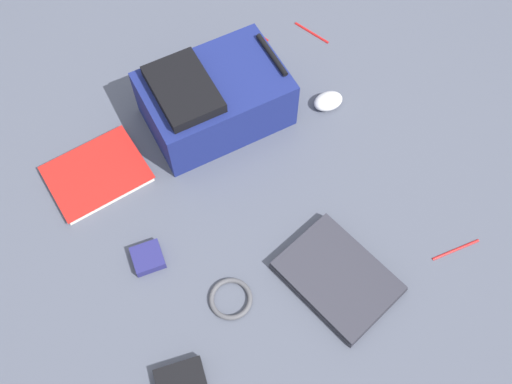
% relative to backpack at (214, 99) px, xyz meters
% --- Properties ---
extents(ground_plane, '(3.40, 3.40, 0.00)m').
position_rel_backpack_xyz_m(ground_plane, '(0.30, -0.01, -0.10)').
color(ground_plane, '#4C5160').
extents(backpack, '(0.31, 0.44, 0.21)m').
position_rel_backpack_xyz_m(backpack, '(0.00, 0.00, 0.00)').
color(backpack, navy).
rests_on(backpack, ground_plane).
extents(laptop, '(0.34, 0.28, 0.03)m').
position_rel_backpack_xyz_m(laptop, '(0.64, 0.01, -0.08)').
color(laptop, '#24242C').
rests_on(laptop, ground_plane).
extents(book_blue, '(0.22, 0.28, 0.02)m').
position_rel_backpack_xyz_m(book_blue, '(-0.00, -0.41, -0.08)').
color(book_blue, silver).
rests_on(book_blue, ground_plane).
extents(computer_mouse, '(0.08, 0.10, 0.04)m').
position_rel_backpack_xyz_m(computer_mouse, '(0.15, 0.33, -0.07)').
color(computer_mouse, silver).
rests_on(computer_mouse, ground_plane).
extents(cable_coil, '(0.12, 0.12, 0.01)m').
position_rel_backpack_xyz_m(cable_coil, '(0.53, -0.27, -0.09)').
color(cable_coil, '#4C4C51').
rests_on(cable_coil, ground_plane).
extents(power_brick, '(0.10, 0.14, 0.03)m').
position_rel_backpack_xyz_m(power_brick, '(0.64, -0.48, -0.08)').
color(power_brick, black).
rests_on(power_brick, ground_plane).
extents(pen_black, '(0.03, 0.15, 0.01)m').
position_rel_backpack_xyz_m(pen_black, '(0.75, 0.34, -0.09)').
color(pen_black, red).
rests_on(pen_black, ground_plane).
extents(pen_blue, '(0.14, 0.05, 0.01)m').
position_rel_backpack_xyz_m(pen_blue, '(-0.12, 0.46, -0.09)').
color(pen_blue, red).
rests_on(pen_blue, ground_plane).
extents(earbud_pouch, '(0.10, 0.10, 0.03)m').
position_rel_backpack_xyz_m(earbud_pouch, '(0.31, -0.40, -0.08)').
color(earbud_pouch, navy).
rests_on(earbud_pouch, ground_plane).
extents(usb_stick, '(0.03, 0.05, 0.01)m').
position_rel_backpack_xyz_m(usb_stick, '(-0.18, 0.29, -0.09)').
color(usb_stick, '#B21919').
rests_on(usb_stick, ground_plane).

